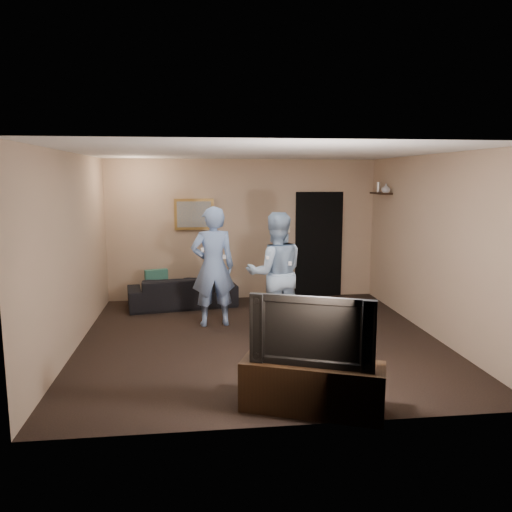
{
  "coord_description": "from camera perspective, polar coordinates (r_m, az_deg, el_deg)",
  "views": [
    {
      "loc": [
        -0.87,
        -6.74,
        2.28
      ],
      "look_at": [
        -0.02,
        0.3,
        1.15
      ],
      "focal_mm": 35.0,
      "sensor_mm": 36.0,
      "label": 1
    }
  ],
  "objects": [
    {
      "name": "television",
      "position": [
        4.86,
        6.55,
        -8.23
      ],
      "size": [
        1.16,
        0.58,
        0.68
      ],
      "primitive_type": "imported",
      "rotation": [
        0.0,
        0.0,
        -0.38
      ],
      "color": "black",
      "rests_on": "tv_console"
    },
    {
      "name": "wii_player_right",
      "position": [
        7.24,
        2.27,
        -2.01
      ],
      "size": [
        0.88,
        0.69,
        1.78
      ],
      "color": "#8BAACB",
      "rests_on": "ground"
    },
    {
      "name": "shelf_vase",
      "position": [
        8.94,
        14.63,
        7.5
      ],
      "size": [
        0.2,
        0.2,
        0.16
      ],
      "primitive_type": "imported",
      "rotation": [
        0.0,
        0.0,
        0.36
      ],
      "color": "silver",
      "rests_on": "wall_shelf"
    },
    {
      "name": "throw_pillow",
      "position": [
        8.92,
        -11.31,
        -2.77
      ],
      "size": [
        0.41,
        0.23,
        0.39
      ],
      "primitive_type": "cube",
      "rotation": [
        0.0,
        0.0,
        0.29
      ],
      "color": "#1A4F44",
      "rests_on": "sofa"
    },
    {
      "name": "tv_console",
      "position": [
        5.07,
        6.43,
        -14.61
      ],
      "size": [
        1.45,
        0.92,
        0.49
      ],
      "primitive_type": "cube",
      "rotation": [
        0.0,
        0.0,
        -0.38
      ],
      "color": "black",
      "rests_on": "ground"
    },
    {
      "name": "wall_right",
      "position": [
        7.6,
        19.49,
        1.12
      ],
      "size": [
        0.04,
        5.0,
        2.6
      ],
      "primitive_type": "cube",
      "color": "tan",
      "rests_on": "ground"
    },
    {
      "name": "doorway",
      "position": [
        9.59,
        7.17,
        1.3
      ],
      "size": [
        0.9,
        0.06,
        2.0
      ],
      "primitive_type": "cube",
      "color": "black",
      "rests_on": "ground"
    },
    {
      "name": "wall_shelf",
      "position": [
        9.15,
        14.09,
        6.96
      ],
      "size": [
        0.2,
        0.6,
        0.03
      ],
      "primitive_type": "cube",
      "color": "black",
      "rests_on": "wall_right"
    },
    {
      "name": "wall_left",
      "position": [
        7.01,
        -20.27,
        0.45
      ],
      "size": [
        0.04,
        5.0,
        2.6
      ],
      "primitive_type": "cube",
      "color": "tan",
      "rests_on": "ground"
    },
    {
      "name": "ceiling",
      "position": [
        6.81,
        0.47,
        11.74
      ],
      "size": [
        5.0,
        5.0,
        0.04
      ],
      "primitive_type": "cube",
      "color": "silver",
      "rests_on": "wall_back"
    },
    {
      "name": "shelf_figurine",
      "position": [
        9.27,
        13.82,
        7.65
      ],
      "size": [
        0.06,
        0.06,
        0.18
      ],
      "primitive_type": "cylinder",
      "color": "silver",
      "rests_on": "wall_shelf"
    },
    {
      "name": "sofa",
      "position": [
        8.94,
        -8.39,
        -4.02
      ],
      "size": [
        1.97,
        1.02,
        0.55
      ],
      "primitive_type": "imported",
      "rotation": [
        0.0,
        0.0,
        3.3
      ],
      "color": "black",
      "rests_on": "ground"
    },
    {
      "name": "wall_back",
      "position": [
        9.34,
        -1.51,
        3.02
      ],
      "size": [
        5.0,
        0.04,
        2.6
      ],
      "primitive_type": "cube",
      "color": "tan",
      "rests_on": "ground"
    },
    {
      "name": "ground",
      "position": [
        7.17,
        0.44,
        -9.49
      ],
      "size": [
        5.0,
        5.0,
        0.0
      ],
      "primitive_type": "plane",
      "color": "black",
      "rests_on": "ground"
    },
    {
      "name": "wall_front",
      "position": [
        4.44,
        4.6,
        -3.72
      ],
      "size": [
        5.0,
        0.04,
        2.6
      ],
      "primitive_type": "cube",
      "color": "tan",
      "rests_on": "ground"
    },
    {
      "name": "light_switch",
      "position": [
        9.43,
        3.66,
        3.06
      ],
      "size": [
        0.08,
        0.02,
        0.12
      ],
      "primitive_type": "cube",
      "color": "silver",
      "rests_on": "wall_back"
    },
    {
      "name": "wii_player_left",
      "position": [
        7.65,
        -4.93,
        -1.22
      ],
      "size": [
        0.71,
        0.54,
        1.84
      ],
      "color": "#7798CF",
      "rests_on": "ground"
    },
    {
      "name": "painting_frame",
      "position": [
        9.24,
        -7.09,
        4.76
      ],
      "size": [
        0.72,
        0.05,
        0.57
      ],
      "primitive_type": "cube",
      "color": "olive",
      "rests_on": "wall_back"
    },
    {
      "name": "painting_canvas",
      "position": [
        9.22,
        -7.09,
        4.75
      ],
      "size": [
        0.62,
        0.01,
        0.47
      ],
      "primitive_type": "cube",
      "color": "slate",
      "rests_on": "painting_frame"
    }
  ]
}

